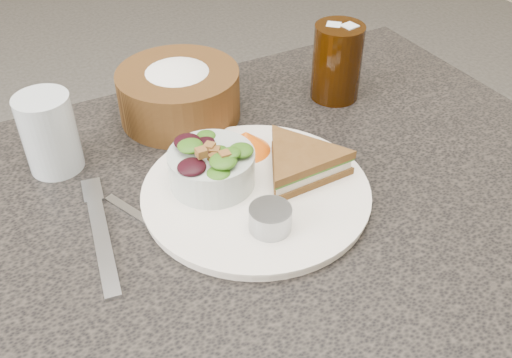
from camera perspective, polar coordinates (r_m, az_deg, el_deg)
The scene contains 11 objects.
dining_table at distance 1.05m, azimuth -0.20°, elevation -17.39°, with size 1.00×0.70×0.75m, color black.
dinner_plate at distance 0.76m, azimuth 0.00°, elevation -1.38°, with size 0.30×0.30×0.01m, color white.
sandwich at distance 0.77m, azimuth 4.46°, elevation 1.59°, with size 0.15×0.15×0.04m, color brown, non-canonical shape.
salad_bowl at distance 0.75m, azimuth -4.47°, elevation 1.63°, with size 0.12×0.12×0.07m, color #ACB9B4, non-canonical shape.
dressing_ramekin at distance 0.69m, azimuth 1.44°, elevation -4.00°, with size 0.05×0.05×0.03m, color #90959A.
orange_wedge at distance 0.82m, azimuth -1.01°, elevation 3.81°, with size 0.07×0.07×0.03m, color #F15E0C.
fork at distance 0.73m, azimuth -15.16°, elevation -5.80°, with size 0.02×0.20×0.01m, color #AAADB5.
knife at distance 0.73m, azimuth -10.14°, elevation -4.60°, with size 0.01×0.18×0.00m, color #A5A5A5.
bread_basket at distance 0.91m, azimuth -7.77°, elevation 9.18°, with size 0.19×0.19×0.11m, color #503316, non-canonical shape.
cola_glass at distance 0.96m, azimuth 8.13°, elevation 11.81°, with size 0.08×0.08×0.14m, color black, non-canonical shape.
water_glass at distance 0.84m, azimuth -19.95°, elevation 4.31°, with size 0.08×0.08×0.11m, color #B2BEC8.
Camera 1 is at (-0.27, -0.52, 1.25)m, focal length 40.00 mm.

